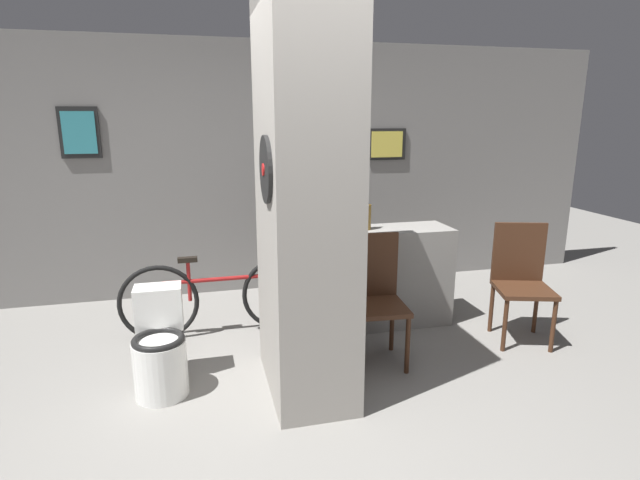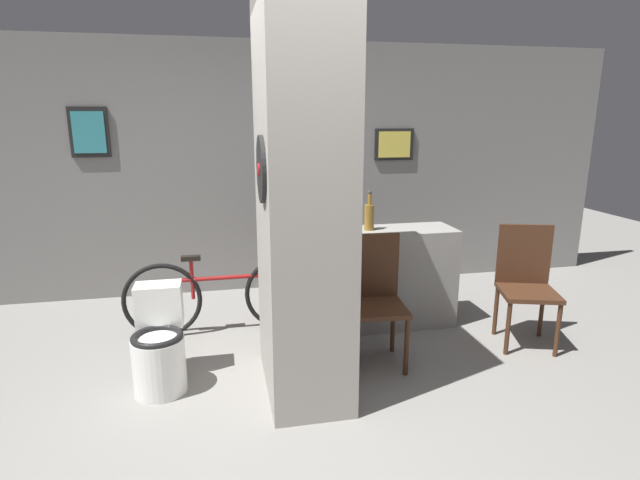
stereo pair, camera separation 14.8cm
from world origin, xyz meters
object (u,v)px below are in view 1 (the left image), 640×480
(chair_near_pillar, at_px, (374,293))
(bicycle, at_px, (221,296))
(bottle_tall, at_px, (366,215))
(chair_by_doorway, at_px, (521,277))
(toilet, at_px, (160,350))

(chair_near_pillar, xyz_separation_m, bicycle, (-1.12, 0.74, -0.19))
(bicycle, distance_m, bottle_tall, 1.44)
(chair_by_doorway, xyz_separation_m, bottle_tall, (-1.18, 0.59, 0.48))
(chair_by_doorway, distance_m, bicycle, 2.55)
(chair_near_pillar, distance_m, bottle_tall, 0.82)
(chair_by_doorway, bearing_deg, bicycle, -178.51)
(bottle_tall, bearing_deg, bicycle, 175.89)
(chair_near_pillar, relative_size, chair_by_doorway, 1.00)
(bottle_tall, bearing_deg, toilet, -156.69)
(chair_near_pillar, bearing_deg, toilet, -171.72)
(chair_near_pillar, relative_size, bottle_tall, 2.83)
(toilet, bearing_deg, chair_by_doorway, 3.12)
(toilet, bearing_deg, bicycle, 61.25)
(toilet, relative_size, chair_by_doorway, 0.71)
(bicycle, relative_size, bottle_tall, 4.86)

